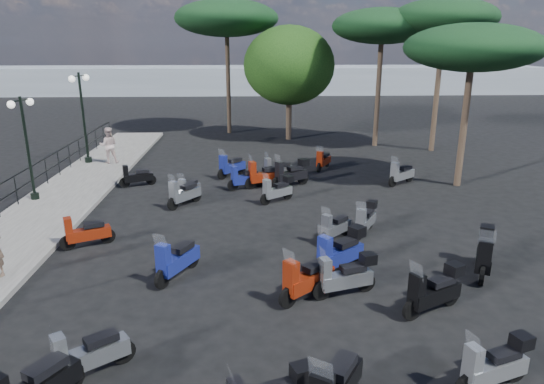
{
  "coord_description": "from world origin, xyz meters",
  "views": [
    {
      "loc": [
        0.87,
        -13.83,
        5.93
      ],
      "look_at": [
        1.5,
        1.27,
        1.2
      ],
      "focal_mm": 32.0,
      "sensor_mm": 36.0,
      "label": 1
    }
  ],
  "objects_px": {
    "lamp_post_2": "(83,112)",
    "scooter_27": "(323,161)",
    "scooter_20": "(291,174)",
    "scooter_7": "(176,260)",
    "scooter_24": "(434,291)",
    "scooter_4": "(137,177)",
    "pine_2": "(227,18)",
    "scooter_23": "(484,254)",
    "scooter_26": "(401,174)",
    "scooter_10": "(231,167)",
    "scooter_25": "(366,220)",
    "broadleaf_tree": "(289,66)",
    "scooter_3": "(189,189)",
    "pine_3": "(473,48)",
    "pedestrian_far": "(109,145)",
    "scooter_2": "(86,233)",
    "pine_0": "(382,26)",
    "scooter_15": "(245,178)",
    "scooter_18": "(340,252)",
    "scooter_13": "(345,276)",
    "scooter_1": "(89,355)",
    "scooter_22": "(494,366)",
    "scooter_19": "(335,228)",
    "scooter_8": "(184,194)",
    "pine_1": "(444,18)",
    "scooter_14": "(277,190)",
    "lamp_post_1": "(27,142)",
    "scooter_21": "(278,170)",
    "scooter_17": "(307,279)"
  },
  "relations": [
    {
      "from": "scooter_18",
      "to": "scooter_20",
      "type": "xyz_separation_m",
      "value": [
        -0.68,
        8.0,
        -0.01
      ]
    },
    {
      "from": "scooter_10",
      "to": "scooter_7",
      "type": "bearing_deg",
      "value": 126.02
    },
    {
      "from": "scooter_8",
      "to": "lamp_post_2",
      "type": "bearing_deg",
      "value": -11.96
    },
    {
      "from": "scooter_7",
      "to": "scooter_24",
      "type": "relative_size",
      "value": 1.03
    },
    {
      "from": "scooter_13",
      "to": "scooter_24",
      "type": "relative_size",
      "value": 1.02
    },
    {
      "from": "scooter_25",
      "to": "broadleaf_tree",
      "type": "relative_size",
      "value": 0.2
    },
    {
      "from": "pedestrian_far",
      "to": "scooter_2",
      "type": "relative_size",
      "value": 1.19
    },
    {
      "from": "scooter_2",
      "to": "scooter_3",
      "type": "distance_m",
      "value": 5.11
    },
    {
      "from": "scooter_2",
      "to": "pine_1",
      "type": "relative_size",
      "value": 0.18
    },
    {
      "from": "scooter_3",
      "to": "pine_3",
      "type": "distance_m",
      "value": 12.5
    },
    {
      "from": "pine_0",
      "to": "scooter_15",
      "type": "bearing_deg",
      "value": -131.77
    },
    {
      "from": "pedestrian_far",
      "to": "pine_0",
      "type": "relative_size",
      "value": 0.23
    },
    {
      "from": "scooter_17",
      "to": "scooter_22",
      "type": "distance_m",
      "value": 4.42
    },
    {
      "from": "pine_2",
      "to": "broadleaf_tree",
      "type": "bearing_deg",
      "value": -31.62
    },
    {
      "from": "scooter_7",
      "to": "scooter_19",
      "type": "bearing_deg",
      "value": -124.81
    },
    {
      "from": "scooter_3",
      "to": "scooter_2",
      "type": "bearing_deg",
      "value": 85.96
    },
    {
      "from": "scooter_21",
      "to": "pine_2",
      "type": "bearing_deg",
      "value": -9.87
    },
    {
      "from": "pine_3",
      "to": "scooter_19",
      "type": "bearing_deg",
      "value": -137.34
    },
    {
      "from": "scooter_21",
      "to": "scooter_23",
      "type": "relative_size",
      "value": 0.92
    },
    {
      "from": "scooter_7",
      "to": "scooter_14",
      "type": "relative_size",
      "value": 1.24
    },
    {
      "from": "scooter_22",
      "to": "pine_3",
      "type": "relative_size",
      "value": 0.23
    },
    {
      "from": "scooter_7",
      "to": "broadleaf_tree",
      "type": "distance_m",
      "value": 19.46
    },
    {
      "from": "lamp_post_2",
      "to": "scooter_7",
      "type": "relative_size",
      "value": 2.63
    },
    {
      "from": "pine_0",
      "to": "scooter_24",
      "type": "bearing_deg",
      "value": -99.87
    },
    {
      "from": "pine_2",
      "to": "scooter_26",
      "type": "bearing_deg",
      "value": -58.03
    },
    {
      "from": "broadleaf_tree",
      "to": "pine_3",
      "type": "height_order",
      "value": "broadleaf_tree"
    },
    {
      "from": "scooter_1",
      "to": "scooter_8",
      "type": "bearing_deg",
      "value": -38.52
    },
    {
      "from": "scooter_26",
      "to": "scooter_27",
      "type": "height_order",
      "value": "scooter_26"
    },
    {
      "from": "scooter_19",
      "to": "scooter_25",
      "type": "height_order",
      "value": "scooter_25"
    },
    {
      "from": "scooter_1",
      "to": "scooter_13",
      "type": "height_order",
      "value": "scooter_13"
    },
    {
      "from": "scooter_25",
      "to": "scooter_22",
      "type": "bearing_deg",
      "value": 125.59
    },
    {
      "from": "scooter_17",
      "to": "scooter_23",
      "type": "distance_m",
      "value": 4.95
    },
    {
      "from": "scooter_26",
      "to": "scooter_22",
      "type": "bearing_deg",
      "value": 132.86
    },
    {
      "from": "pedestrian_far",
      "to": "scooter_13",
      "type": "xyz_separation_m",
      "value": [
        9.24,
        -13.2,
        -0.53
      ]
    },
    {
      "from": "scooter_20",
      "to": "lamp_post_2",
      "type": "bearing_deg",
      "value": 36.64
    },
    {
      "from": "lamp_post_2",
      "to": "scooter_27",
      "type": "height_order",
      "value": "lamp_post_2"
    },
    {
      "from": "scooter_15",
      "to": "pine_0",
      "type": "bearing_deg",
      "value": -65.11
    },
    {
      "from": "scooter_4",
      "to": "pine_2",
      "type": "height_order",
      "value": "pine_2"
    },
    {
      "from": "scooter_10",
      "to": "scooter_13",
      "type": "xyz_separation_m",
      "value": [
        3.17,
        -10.89,
        0.02
      ]
    },
    {
      "from": "lamp_post_1",
      "to": "scooter_27",
      "type": "relative_size",
      "value": 2.7
    },
    {
      "from": "scooter_13",
      "to": "scooter_20",
      "type": "relative_size",
      "value": 0.99
    },
    {
      "from": "scooter_27",
      "to": "broadleaf_tree",
      "type": "height_order",
      "value": "broadleaf_tree"
    },
    {
      "from": "scooter_15",
      "to": "scooter_18",
      "type": "relative_size",
      "value": 0.99
    },
    {
      "from": "scooter_25",
      "to": "scooter_26",
      "type": "distance_m",
      "value": 6.09
    },
    {
      "from": "scooter_21",
      "to": "scooter_24",
      "type": "xyz_separation_m",
      "value": [
        2.94,
        -11.09,
        0.06
      ]
    },
    {
      "from": "scooter_20",
      "to": "scooter_23",
      "type": "relative_size",
      "value": 0.97
    },
    {
      "from": "scooter_13",
      "to": "scooter_25",
      "type": "bearing_deg",
      "value": -36.89
    },
    {
      "from": "scooter_13",
      "to": "pine_2",
      "type": "distance_m",
      "value": 23.31
    },
    {
      "from": "scooter_22",
      "to": "scooter_23",
      "type": "xyz_separation_m",
      "value": [
        1.87,
        4.41,
        0.08
      ]
    },
    {
      "from": "scooter_15",
      "to": "scooter_26",
      "type": "relative_size",
      "value": 1.11
    }
  ]
}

